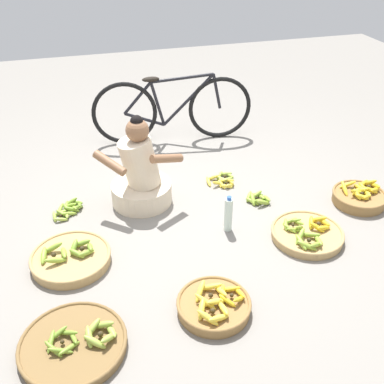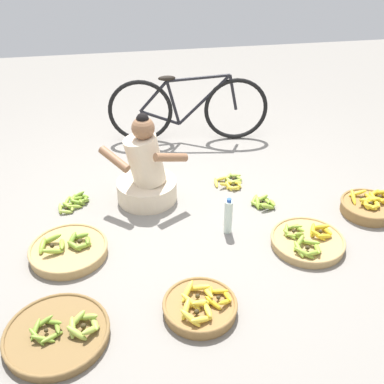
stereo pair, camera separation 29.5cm
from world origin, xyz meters
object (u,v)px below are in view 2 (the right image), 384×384
object	(u,v)px
banana_basket_back_center	(308,241)
loose_bananas_mid_right	(230,182)
water_bottle	(228,217)
bicycle_leaning	(188,109)
loose_bananas_back_left	(263,202)
banana_basket_back_right	(369,206)
loose_bananas_front_right	(75,202)
vendor_woman_front	(146,173)
banana_basket_mid_left	(58,333)
banana_basket_front_center	(200,306)
banana_basket_near_vendor	(68,250)

from	to	relation	value
banana_basket_back_center	loose_bananas_mid_right	size ratio (longest dim) A/B	1.93
banana_basket_back_center	water_bottle	distance (m)	0.63
bicycle_leaning	loose_bananas_back_left	xyz separation A→B (m)	(0.42, -1.39, -0.33)
bicycle_leaning	banana_basket_back_right	world-z (taller)	bicycle_leaning
banana_basket_back_right	loose_bananas_back_left	distance (m)	0.88
loose_bananas_back_left	loose_bananas_front_right	bearing A→B (deg)	169.60
vendor_woman_front	banana_basket_back_center	bearing A→B (deg)	-36.98
banana_basket_back_right	banana_basket_mid_left	xyz separation A→B (m)	(-2.49, -0.89, -0.02)
banana_basket_front_center	loose_bananas_back_left	world-z (taller)	banana_basket_front_center
banana_basket_back_right	vendor_woman_front	bearing A→B (deg)	163.70
banana_basket_back_center	banana_basket_near_vendor	bearing A→B (deg)	173.31
banana_basket_near_vendor	loose_bananas_back_left	size ratio (longest dim) A/B	2.68
vendor_woman_front	water_bottle	world-z (taller)	vendor_woman_front
loose_bananas_mid_right	water_bottle	size ratio (longest dim) A/B	0.93
water_bottle	banana_basket_front_center	bearing A→B (deg)	-115.54
vendor_woman_front	water_bottle	distance (m)	0.83
bicycle_leaning	banana_basket_front_center	size ratio (longest dim) A/B	3.53
banana_basket_back_right	water_bottle	distance (m)	1.24
banana_basket_front_center	water_bottle	xyz separation A→B (m)	(0.37, 0.78, 0.10)
vendor_woman_front	banana_basket_near_vendor	bearing A→B (deg)	-134.77
vendor_woman_front	banana_basket_near_vendor	distance (m)	0.94
loose_bananas_mid_right	loose_bananas_front_right	world-z (taller)	loose_bananas_front_right
vendor_woman_front	banana_basket_back_right	bearing A→B (deg)	-16.30
bicycle_leaning	banana_basket_back_center	size ratio (longest dim) A/B	3.02
bicycle_leaning	banana_basket_near_vendor	size ratio (longest dim) A/B	2.93
banana_basket_back_center	loose_bananas_front_right	size ratio (longest dim) A/B	2.02
banana_basket_mid_left	loose_bananas_front_right	bearing A→B (deg)	88.13
bicycle_leaning	loose_bananas_mid_right	distance (m)	1.08
loose_bananas_mid_right	loose_bananas_front_right	xyz separation A→B (m)	(-1.41, -0.10, 0.00)
bicycle_leaning	banana_basket_back_right	bearing A→B (deg)	-52.48
bicycle_leaning	loose_bananas_back_left	world-z (taller)	bicycle_leaning
banana_basket_back_center	loose_bananas_back_left	size ratio (longest dim) A/B	2.61
banana_basket_mid_left	vendor_woman_front	bearing A→B (deg)	64.72
banana_basket_back_center	banana_basket_mid_left	distance (m)	1.90
loose_bananas_front_right	loose_bananas_mid_right	bearing A→B (deg)	3.88
vendor_woman_front	banana_basket_near_vendor	size ratio (longest dim) A/B	1.40
banana_basket_back_right	water_bottle	xyz separation A→B (m)	(-1.23, -0.05, 0.09)
banana_basket_back_right	banana_basket_near_vendor	size ratio (longest dim) A/B	0.80
banana_basket_back_right	banana_basket_mid_left	distance (m)	2.64
loose_bananas_back_left	loose_bananas_front_right	distance (m)	1.62
vendor_woman_front	loose_bananas_mid_right	xyz separation A→B (m)	(0.78, 0.11, -0.23)
banana_basket_back_right	banana_basket_near_vendor	bearing A→B (deg)	-177.23
banana_basket_back_right	banana_basket_mid_left	size ratio (longest dim) A/B	0.72
banana_basket_back_right	loose_bananas_front_right	size ratio (longest dim) A/B	1.65
bicycle_leaning	banana_basket_back_right	size ratio (longest dim) A/B	3.68
loose_bananas_back_left	water_bottle	distance (m)	0.51
banana_basket_near_vendor	bicycle_leaning	bearing A→B (deg)	55.68
banana_basket_near_vendor	loose_bananas_back_left	world-z (taller)	banana_basket_near_vendor
loose_bananas_mid_right	banana_basket_back_right	bearing A→B (deg)	-31.91
banana_basket_near_vendor	loose_bananas_front_right	distance (m)	0.67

